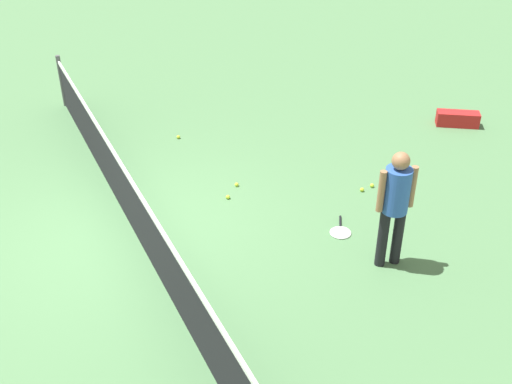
{
  "coord_description": "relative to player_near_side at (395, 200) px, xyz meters",
  "views": [
    {
      "loc": [
        -7.47,
        1.63,
        5.29
      ],
      "look_at": [
        -1.12,
        -1.44,
        0.9
      ],
      "focal_mm": 43.54,
      "sensor_mm": 36.0,
      "label": 1
    }
  ],
  "objects": [
    {
      "name": "tennis_ball_near_player",
      "position": [
        2.72,
        1.02,
        -0.98
      ],
      "size": [
        0.07,
        0.07,
        0.07
      ],
      "primitive_type": "sphere",
      "color": "#C6E033",
      "rests_on": "ground_plane"
    },
    {
      "name": "court_net",
      "position": [
        2.24,
        2.88,
        -0.51
      ],
      "size": [
        10.09,
        0.09,
        1.07
      ],
      "color": "#4C4C51",
      "rests_on": "ground_plane"
    },
    {
      "name": "ground_plane",
      "position": [
        2.24,
        2.88,
        -1.01
      ],
      "size": [
        40.0,
        40.0,
        0.0
      ],
      "primitive_type": "plane",
      "color": "#4C7A4C"
    },
    {
      "name": "tennis_ball_by_net",
      "position": [
        2.43,
        1.3,
        -0.98
      ],
      "size": [
        0.07,
        0.07,
        0.07
      ],
      "primitive_type": "sphere",
      "color": "#C6E033",
      "rests_on": "ground_plane"
    },
    {
      "name": "tennis_ball_midcourt",
      "position": [
        1.69,
        -0.74,
        -0.98
      ],
      "size": [
        0.07,
        0.07,
        0.07
      ],
      "primitive_type": "sphere",
      "color": "#C6E033",
      "rests_on": "ground_plane"
    },
    {
      "name": "player_near_side",
      "position": [
        0.0,
        0.0,
        0.0
      ],
      "size": [
        0.4,
        0.53,
        1.7
      ],
      "color": "black",
      "rests_on": "ground_plane"
    },
    {
      "name": "tennis_ball_stray_right",
      "position": [
        4.77,
        1.29,
        -0.98
      ],
      "size": [
        0.07,
        0.07,
        0.07
      ],
      "primitive_type": "sphere",
      "color": "#C6E033",
      "rests_on": "ground_plane"
    },
    {
      "name": "equipment_bag",
      "position": [
        2.91,
        -3.82,
        -0.87
      ],
      "size": [
        0.68,
        0.82,
        0.28
      ],
      "color": "#B21E1E",
      "rests_on": "ground_plane"
    },
    {
      "name": "tennis_ball_stray_left",
      "position": [
        1.73,
        -0.96,
        -0.98
      ],
      "size": [
        0.07,
        0.07,
        0.07
      ],
      "primitive_type": "sphere",
      "color": "#C6E033",
      "rests_on": "ground_plane"
    },
    {
      "name": "tennis_racket_near_player",
      "position": [
        0.88,
        0.19,
        -1.0
      ],
      "size": [
        0.58,
        0.46,
        0.03
      ],
      "color": "white",
      "rests_on": "ground_plane"
    }
  ]
}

